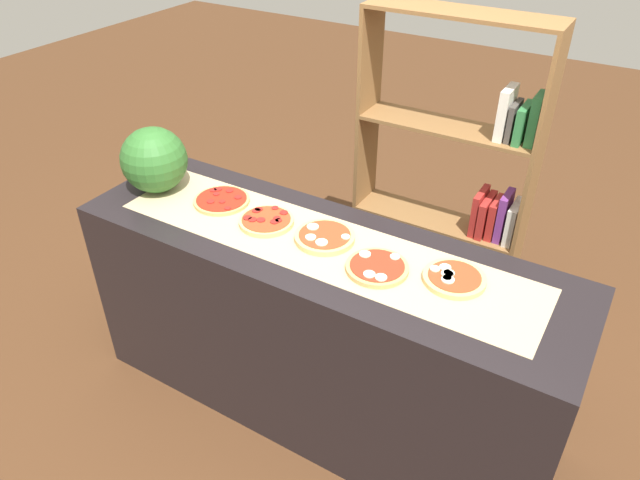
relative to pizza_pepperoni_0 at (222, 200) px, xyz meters
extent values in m
plane|color=#4C2D19|center=(0.53, -0.05, -0.91)|extent=(12.00, 12.00, 0.00)
cube|color=black|center=(0.53, -0.05, -0.46)|extent=(2.07, 0.62, 0.90)
cube|color=tan|center=(0.53, -0.05, -0.01)|extent=(1.74, 0.39, 0.00)
cylinder|color=tan|center=(0.00, 0.00, 0.00)|extent=(0.24, 0.24, 0.02)
cylinder|color=#AD2314|center=(0.00, 0.00, 0.01)|extent=(0.22, 0.22, 0.00)
cylinder|color=maroon|center=(-0.01, 0.07, 0.01)|extent=(0.03, 0.03, 0.00)
cylinder|color=maroon|center=(0.02, -0.02, 0.01)|extent=(0.03, 0.03, 0.00)
cylinder|color=maroon|center=(-0.04, 0.02, 0.01)|extent=(0.03, 0.03, 0.00)
cylinder|color=maroon|center=(0.06, 0.04, 0.01)|extent=(0.03, 0.03, 0.00)
cylinder|color=maroon|center=(-0.02, -0.05, 0.01)|extent=(0.03, 0.03, 0.00)
cylinder|color=maroon|center=(-0.06, 0.05, 0.01)|extent=(0.04, 0.04, 0.00)
cylinder|color=maroon|center=(-0.07, 0.04, 0.01)|extent=(0.03, 0.03, 0.00)
cylinder|color=maroon|center=(0.08, -0.06, 0.01)|extent=(0.03, 0.03, 0.00)
cylinder|color=#DBB26B|center=(0.27, -0.04, 0.00)|extent=(0.23, 0.23, 0.02)
cylinder|color=red|center=(0.27, -0.04, 0.01)|extent=(0.20, 0.20, 0.00)
cylinder|color=maroon|center=(0.30, 0.03, 0.02)|extent=(0.03, 0.03, 0.00)
cylinder|color=maroon|center=(0.30, -0.02, 0.02)|extent=(0.03, 0.03, 0.00)
cylinder|color=maroon|center=(0.25, 0.05, 0.02)|extent=(0.03, 0.03, 0.00)
cylinder|color=maroon|center=(0.31, -0.04, 0.02)|extent=(0.03, 0.03, 0.00)
cylinder|color=maroon|center=(0.20, 0.00, 0.02)|extent=(0.03, 0.03, 0.00)
cylinder|color=maroon|center=(0.20, -0.01, 0.02)|extent=(0.04, 0.04, 0.00)
cylinder|color=maroon|center=(0.22, -0.08, 0.02)|extent=(0.03, 0.03, 0.00)
cylinder|color=maroon|center=(0.32, -0.03, 0.02)|extent=(0.03, 0.03, 0.00)
cylinder|color=maroon|center=(0.20, -0.08, 0.02)|extent=(0.04, 0.04, 0.00)
cylinder|color=maroon|center=(0.25, -0.06, 0.02)|extent=(0.04, 0.04, 0.00)
cylinder|color=#DBB26B|center=(0.53, -0.02, 0.00)|extent=(0.24, 0.24, 0.02)
cylinder|color=red|center=(0.53, -0.02, 0.01)|extent=(0.20, 0.20, 0.00)
cylinder|color=#EFE5CC|center=(0.46, 0.00, 0.02)|extent=(0.05, 0.05, 0.00)
cylinder|color=#EFE5CC|center=(0.61, 0.01, 0.02)|extent=(0.03, 0.03, 0.00)
cylinder|color=#EFE5CC|center=(0.55, -0.07, 0.02)|extent=(0.05, 0.05, 0.00)
cylinder|color=#EFE5CC|center=(0.50, -0.07, 0.02)|extent=(0.04, 0.04, 0.00)
cylinder|color=tan|center=(0.79, -0.09, 0.00)|extent=(0.23, 0.23, 0.02)
cylinder|color=red|center=(0.79, -0.09, 0.01)|extent=(0.20, 0.20, 0.00)
cylinder|color=#EFE5CC|center=(0.80, -0.15, 0.01)|extent=(0.04, 0.04, 0.00)
cylinder|color=#EFE5CC|center=(0.83, -0.01, 0.01)|extent=(0.04, 0.04, 0.00)
cylinder|color=#EFE5CC|center=(0.73, -0.05, 0.01)|extent=(0.04, 0.04, 0.00)
cylinder|color=#EFE5CC|center=(0.84, -0.15, 0.01)|extent=(0.04, 0.04, 0.00)
cylinder|color=#DBB26B|center=(1.06, 0.00, 0.00)|extent=(0.23, 0.23, 0.02)
cylinder|color=red|center=(1.06, 0.00, 0.01)|extent=(0.19, 0.19, 0.00)
cylinder|color=#EFE5CC|center=(1.01, 0.02, 0.02)|extent=(0.04, 0.04, 0.00)
cylinder|color=#EFE5CC|center=(1.04, 0.00, 0.02)|extent=(0.04, 0.04, 0.00)
cylinder|color=#EFE5CC|center=(1.04, -0.03, 0.02)|extent=(0.03, 0.03, 0.00)
cylinder|color=#EFE5CC|center=(1.03, -0.01, 0.02)|extent=(0.04, 0.04, 0.00)
cylinder|color=#EFE5CC|center=(0.98, 0.00, 0.02)|extent=(0.04, 0.04, 0.00)
cylinder|color=#EFE5CC|center=(1.05, -0.04, 0.02)|extent=(0.05, 0.05, 0.00)
sphere|color=#2D6628|center=(-0.32, -0.05, 0.13)|extent=(0.29, 0.29, 0.29)
cube|color=brown|center=(1.10, 0.92, -0.11)|extent=(0.02, 0.24, 1.60)
cube|color=brown|center=(0.24, 0.91, -0.11)|extent=(0.02, 0.24, 1.60)
cube|color=brown|center=(0.67, 0.91, -0.90)|extent=(0.84, 0.24, 0.02)
cube|color=#B22823|center=(1.06, 0.91, -0.81)|extent=(0.03, 0.18, 0.16)
cube|color=#B22823|center=(1.02, 0.91, -0.78)|extent=(0.04, 0.18, 0.22)
cube|color=#234799|center=(0.98, 0.91, -0.77)|extent=(0.03, 0.17, 0.24)
cube|color=orange|center=(0.94, 0.91, -0.80)|extent=(0.03, 0.18, 0.19)
cube|color=gold|center=(0.89, 0.91, -0.80)|extent=(0.04, 0.17, 0.19)
cube|color=brown|center=(0.67, 0.91, -0.38)|extent=(0.84, 0.24, 0.02)
cube|color=silver|center=(1.06, 0.91, -0.26)|extent=(0.04, 0.18, 0.20)
cube|color=#753384|center=(1.00, 0.91, -0.24)|extent=(0.04, 0.16, 0.25)
cube|color=#B22823|center=(0.96, 0.91, -0.27)|extent=(0.04, 0.16, 0.20)
cube|color=#B22823|center=(0.92, 0.91, -0.27)|extent=(0.04, 0.20, 0.20)
cube|color=#B22823|center=(0.88, 0.91, -0.26)|extent=(0.03, 0.18, 0.22)
cube|color=brown|center=(0.67, 0.91, 0.15)|extent=(0.84, 0.24, 0.02)
cube|color=#2D753D|center=(1.06, 0.91, 0.27)|extent=(0.04, 0.14, 0.23)
cube|color=#2D753D|center=(1.01, 0.91, 0.24)|extent=(0.04, 0.17, 0.17)
cube|color=#47423D|center=(0.96, 0.91, 0.24)|extent=(0.03, 0.15, 0.17)
cube|color=silver|center=(0.92, 0.91, 0.28)|extent=(0.04, 0.16, 0.23)
cube|color=brown|center=(0.67, 0.91, 0.68)|extent=(0.84, 0.24, 0.02)
camera|label=1|loc=(1.51, -1.68, 1.31)|focal=33.38mm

